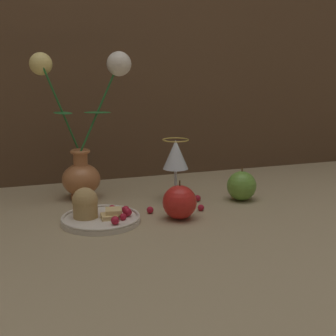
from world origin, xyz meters
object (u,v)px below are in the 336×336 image
wine_glass (176,157)px  apple_beside_vase (242,186)px  vase (83,143)px  plate_with_pastries (96,213)px  apple_near_glass (180,202)px

wine_glass → apple_beside_vase: size_ratio=1.80×
vase → plate_with_pastries: bearing=-91.9°
vase → apple_near_glass: vase is taller
vase → apple_near_glass: 0.32m
vase → apple_beside_vase: (0.38, -0.15, -0.11)m
vase → wine_glass: 0.24m
wine_glass → apple_near_glass: (-0.05, -0.15, -0.07)m
apple_beside_vase → apple_near_glass: 0.22m
plate_with_pastries → wine_glass: bearing=26.2°
plate_with_pastries → apple_beside_vase: size_ratio=2.00×
vase → apple_beside_vase: bearing=-21.9°
apple_near_glass → apple_beside_vase: bearing=23.4°
plate_with_pastries → apple_beside_vase: (0.39, 0.05, 0.02)m
wine_glass → apple_beside_vase: 0.19m
wine_glass → apple_near_glass: bearing=-106.6°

